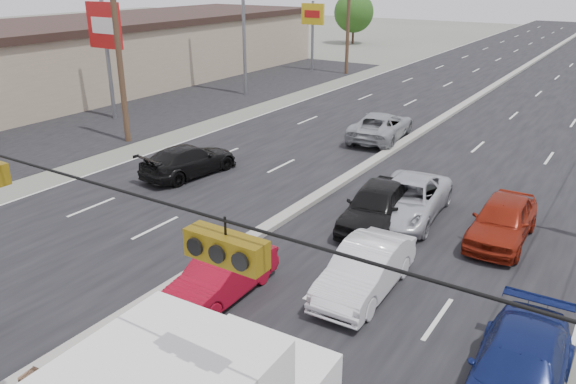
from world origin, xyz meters
name	(u,v)px	position (x,y,z in m)	size (l,w,h in m)	color
road_surface	(450,115)	(0.00, 30.00, 0.00)	(20.00, 160.00, 0.02)	black
center_median	(450,114)	(0.00, 30.00, 0.10)	(0.50, 160.00, 0.20)	gray
strip_mall	(103,56)	(-26.00, 25.00, 2.30)	(12.00, 42.00, 4.60)	tan
parking_lot	(192,98)	(-17.00, 25.00, 0.00)	(10.00, 42.00, 0.02)	black
utility_pole_left_b	(118,43)	(-12.50, 15.00, 5.11)	(1.60, 0.30, 10.00)	#422D1E
utility_pole_left_c	(348,13)	(-12.50, 40.00, 5.11)	(1.60, 0.30, 10.00)	#422D1E
pole_sign_mid	(105,32)	(-17.00, 18.00, 5.11)	(2.60, 0.25, 7.00)	slate
pole_sign_far	(313,20)	(-16.00, 40.00, 4.41)	(2.20, 0.25, 6.00)	slate
tree_left_far	(354,12)	(-22.00, 60.00, 3.72)	(4.80, 4.80, 6.12)	#382619
red_sedan	(221,277)	(1.40, 5.78, 0.64)	(1.35, 3.86, 1.27)	#9F091F
queue_car_a	(376,206)	(3.00, 12.39, 0.77)	(1.82, 4.52, 1.54)	black
queue_car_b	(365,270)	(4.60, 8.18, 0.70)	(1.49, 4.26, 1.40)	white
queue_car_c	(407,200)	(3.63, 13.65, 0.71)	(2.35, 5.10, 1.42)	#B2B5BB
queue_car_d	(518,373)	(9.11, 6.06, 0.67)	(1.89, 4.64, 1.35)	navy
queue_car_e	(502,221)	(7.00, 13.58, 0.74)	(1.75, 4.34, 1.48)	maroon
oncoming_near	(189,161)	(-6.15, 12.81, 0.67)	(1.89, 4.64, 1.35)	black
oncoming_far	(381,126)	(-1.40, 22.58, 0.73)	(2.42, 5.25, 1.46)	#94989B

